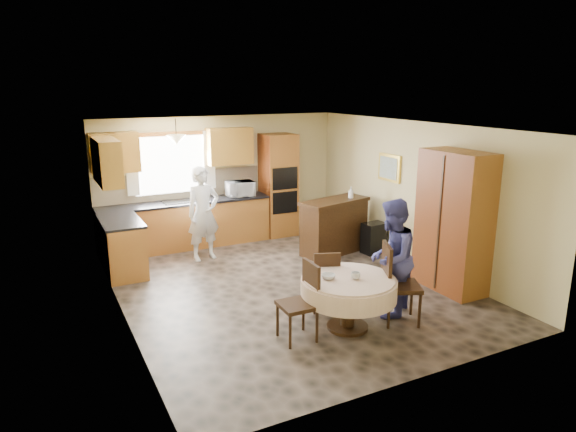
# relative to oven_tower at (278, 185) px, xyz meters

# --- Properties ---
(floor) EXTENTS (5.00, 6.00, 0.01)m
(floor) POSITION_rel_oven_tower_xyz_m (-1.15, -2.69, -1.06)
(floor) COLOR brown
(floor) RESTS_ON ground
(ceiling) EXTENTS (5.00, 6.00, 0.01)m
(ceiling) POSITION_rel_oven_tower_xyz_m (-1.15, -2.69, 1.44)
(ceiling) COLOR white
(ceiling) RESTS_ON wall_back
(wall_back) EXTENTS (5.00, 0.02, 2.50)m
(wall_back) POSITION_rel_oven_tower_xyz_m (-1.15, 0.31, 0.19)
(wall_back) COLOR #D0C285
(wall_back) RESTS_ON floor
(wall_front) EXTENTS (5.00, 0.02, 2.50)m
(wall_front) POSITION_rel_oven_tower_xyz_m (-1.15, -5.69, 0.19)
(wall_front) COLOR #D0C285
(wall_front) RESTS_ON floor
(wall_left) EXTENTS (0.02, 6.00, 2.50)m
(wall_left) POSITION_rel_oven_tower_xyz_m (-3.65, -2.69, 0.19)
(wall_left) COLOR #D0C285
(wall_left) RESTS_ON floor
(wall_right) EXTENTS (0.02, 6.00, 2.50)m
(wall_right) POSITION_rel_oven_tower_xyz_m (1.35, -2.69, 0.19)
(wall_right) COLOR #D0C285
(wall_right) RESTS_ON floor
(window) EXTENTS (1.40, 0.03, 1.10)m
(window) POSITION_rel_oven_tower_xyz_m (-2.15, 0.29, 0.54)
(window) COLOR white
(window) RESTS_ON wall_back
(curtain_left) EXTENTS (0.22, 0.02, 1.15)m
(curtain_left) POSITION_rel_oven_tower_xyz_m (-2.90, 0.24, 0.59)
(curtain_left) COLOR white
(curtain_left) RESTS_ON wall_back
(curtain_right) EXTENTS (0.22, 0.02, 1.15)m
(curtain_right) POSITION_rel_oven_tower_xyz_m (-1.40, 0.24, 0.59)
(curtain_right) COLOR white
(curtain_right) RESTS_ON wall_back
(base_cab_back) EXTENTS (3.30, 0.60, 0.88)m
(base_cab_back) POSITION_rel_oven_tower_xyz_m (-2.00, 0.01, -0.62)
(base_cab_back) COLOR #B47B30
(base_cab_back) RESTS_ON floor
(counter_back) EXTENTS (3.30, 0.64, 0.04)m
(counter_back) POSITION_rel_oven_tower_xyz_m (-2.00, 0.01, -0.16)
(counter_back) COLOR black
(counter_back) RESTS_ON base_cab_back
(base_cab_left) EXTENTS (0.60, 1.20, 0.88)m
(base_cab_left) POSITION_rel_oven_tower_xyz_m (-3.35, -0.89, -0.62)
(base_cab_left) COLOR #B47B30
(base_cab_left) RESTS_ON floor
(counter_left) EXTENTS (0.64, 1.20, 0.04)m
(counter_left) POSITION_rel_oven_tower_xyz_m (-3.35, -0.89, -0.16)
(counter_left) COLOR black
(counter_left) RESTS_ON base_cab_left
(backsplash) EXTENTS (3.30, 0.02, 0.55)m
(backsplash) POSITION_rel_oven_tower_xyz_m (-2.00, 0.30, 0.12)
(backsplash) COLOR beige
(backsplash) RESTS_ON wall_back
(wall_cab_left) EXTENTS (0.85, 0.33, 0.72)m
(wall_cab_left) POSITION_rel_oven_tower_xyz_m (-3.20, 0.15, 0.85)
(wall_cab_left) COLOR #C18730
(wall_cab_left) RESTS_ON wall_back
(wall_cab_right) EXTENTS (0.90, 0.33, 0.72)m
(wall_cab_right) POSITION_rel_oven_tower_xyz_m (-1.00, 0.15, 0.85)
(wall_cab_right) COLOR #C18730
(wall_cab_right) RESTS_ON wall_back
(wall_cab_side) EXTENTS (0.33, 1.20, 0.72)m
(wall_cab_side) POSITION_rel_oven_tower_xyz_m (-3.48, -0.89, 0.85)
(wall_cab_side) COLOR #C18730
(wall_cab_side) RESTS_ON wall_left
(oven_tower) EXTENTS (0.66, 0.62, 2.12)m
(oven_tower) POSITION_rel_oven_tower_xyz_m (0.00, 0.00, 0.00)
(oven_tower) COLOR #B47B30
(oven_tower) RESTS_ON floor
(oven_upper) EXTENTS (0.56, 0.01, 0.45)m
(oven_upper) POSITION_rel_oven_tower_xyz_m (0.00, -0.31, 0.19)
(oven_upper) COLOR black
(oven_upper) RESTS_ON oven_tower
(oven_lower) EXTENTS (0.56, 0.01, 0.45)m
(oven_lower) POSITION_rel_oven_tower_xyz_m (0.00, -0.31, -0.31)
(oven_lower) COLOR black
(oven_lower) RESTS_ON oven_tower
(pendant) EXTENTS (0.36, 0.36, 0.18)m
(pendant) POSITION_rel_oven_tower_xyz_m (-2.15, -0.19, 1.06)
(pendant) COLOR beige
(pendant) RESTS_ON ceiling
(sideboard) EXTENTS (1.44, 0.85, 0.96)m
(sideboard) POSITION_rel_oven_tower_xyz_m (0.38, -1.60, -0.58)
(sideboard) COLOR #38200F
(sideboard) RESTS_ON floor
(space_heater) EXTENTS (0.45, 0.34, 0.58)m
(space_heater) POSITION_rel_oven_tower_xyz_m (1.05, -1.96, -0.77)
(space_heater) COLOR black
(space_heater) RESTS_ON floor
(cupboard) EXTENTS (0.56, 1.13, 2.15)m
(cupboard) POSITION_rel_oven_tower_xyz_m (1.07, -3.90, 0.02)
(cupboard) COLOR #B47B30
(cupboard) RESTS_ON floor
(dining_table) EXTENTS (1.24, 1.24, 0.70)m
(dining_table) POSITION_rel_oven_tower_xyz_m (-1.10, -4.34, -0.51)
(dining_table) COLOR #38200F
(dining_table) RESTS_ON floor
(chair_left) EXTENTS (0.44, 0.44, 0.99)m
(chair_left) POSITION_rel_oven_tower_xyz_m (-1.75, -4.31, -0.51)
(chair_left) COLOR #38200F
(chair_left) RESTS_ON floor
(chair_back) EXTENTS (0.50, 0.50, 0.89)m
(chair_back) POSITION_rel_oven_tower_xyz_m (-1.09, -3.75, -0.57)
(chair_back) COLOR #38200F
(chair_back) RESTS_ON floor
(chair_right) EXTENTS (0.63, 0.63, 1.09)m
(chair_right) POSITION_rel_oven_tower_xyz_m (-0.44, -4.45, -0.46)
(chair_right) COLOR #38200F
(chair_right) RESTS_ON floor
(framed_picture) EXTENTS (0.06, 0.60, 0.50)m
(framed_picture) POSITION_rel_oven_tower_xyz_m (1.32, -1.98, 0.55)
(framed_picture) COLOR gold
(framed_picture) RESTS_ON wall_right
(microwave) EXTENTS (0.56, 0.40, 0.30)m
(microwave) POSITION_rel_oven_tower_xyz_m (-0.87, -0.04, 0.01)
(microwave) COLOR silver
(microwave) RESTS_ON counter_back
(person_sink) EXTENTS (0.67, 0.49, 1.70)m
(person_sink) POSITION_rel_oven_tower_xyz_m (-1.90, -0.84, -0.21)
(person_sink) COLOR silver
(person_sink) RESTS_ON floor
(person_dining) EXTENTS (1.01, 0.98, 1.63)m
(person_dining) POSITION_rel_oven_tower_xyz_m (-0.35, -4.23, -0.24)
(person_dining) COLOR #3E3F88
(person_dining) RESTS_ON floor
(bowl_sideboard) EXTENTS (0.29, 0.29, 0.06)m
(bowl_sideboard) POSITION_rel_oven_tower_xyz_m (0.19, -1.60, -0.07)
(bowl_sideboard) COLOR #B2B2B2
(bowl_sideboard) RESTS_ON sideboard
(bottle_sideboard) EXTENTS (0.14, 0.14, 0.28)m
(bottle_sideboard) POSITION_rel_oven_tower_xyz_m (0.74, -1.60, 0.04)
(bottle_sideboard) COLOR silver
(bottle_sideboard) RESTS_ON sideboard
(cup_table) EXTENTS (0.15, 0.15, 0.09)m
(cup_table) POSITION_rel_oven_tower_xyz_m (-1.05, -4.41, -0.31)
(cup_table) COLOR #B2B2B2
(cup_table) RESTS_ON dining_table
(bowl_table) EXTENTS (0.22, 0.22, 0.06)m
(bowl_table) POSITION_rel_oven_tower_xyz_m (-1.35, -4.24, -0.33)
(bowl_table) COLOR #B2B2B2
(bowl_table) RESTS_ON dining_table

